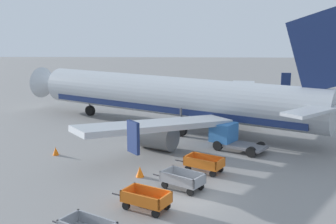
% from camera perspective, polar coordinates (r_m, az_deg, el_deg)
% --- Properties ---
extents(ground_plane, '(220.00, 220.00, 0.00)m').
position_cam_1_polar(ground_plane, '(24.44, 2.42, -11.66)').
color(ground_plane, gray).
extents(airplane, '(34.15, 28.45, 11.34)m').
position_cam_1_polar(airplane, '(39.15, 1.60, 1.98)').
color(airplane, '#B2B7BC').
rests_on(airplane, ground).
extents(baggage_cart_second_in_row, '(3.48, 2.42, 1.07)m').
position_cam_1_polar(baggage_cart_second_in_row, '(22.66, -3.07, -11.96)').
color(baggage_cart_second_in_row, orange).
rests_on(baggage_cart_second_in_row, ground).
extents(baggage_cart_third_in_row, '(3.33, 2.65, 1.07)m').
position_cam_1_polar(baggage_cart_third_in_row, '(25.29, 2.02, -9.35)').
color(baggage_cart_third_in_row, gray).
rests_on(baggage_cart_third_in_row, ground).
extents(baggage_cart_fourth_in_row, '(3.43, 2.48, 1.07)m').
position_cam_1_polar(baggage_cart_fourth_in_row, '(28.21, 5.00, -7.11)').
color(baggage_cart_fourth_in_row, orange).
rests_on(baggage_cart_fourth_in_row, ground).
extents(service_truck_beside_carts, '(4.68, 4.06, 2.10)m').
position_cam_1_polar(service_truck_beside_carts, '(33.43, 8.44, -3.29)').
color(service_truck_beside_carts, slate).
rests_on(service_truck_beside_carts, ground).
extents(traffic_cone_near_plane, '(0.48, 0.48, 0.63)m').
position_cam_1_polar(traffic_cone_near_plane, '(32.92, -15.30, -5.24)').
color(traffic_cone_near_plane, orange).
rests_on(traffic_cone_near_plane, ground).
extents(traffic_cone_mid_apron, '(0.47, 0.47, 0.62)m').
position_cam_1_polar(traffic_cone_mid_apron, '(33.23, -0.52, -4.66)').
color(traffic_cone_mid_apron, orange).
rests_on(traffic_cone_mid_apron, ground).
extents(traffic_cone_by_carts, '(0.54, 0.54, 0.71)m').
position_cam_1_polar(traffic_cone_by_carts, '(27.37, -3.92, -8.24)').
color(traffic_cone_by_carts, orange).
rests_on(traffic_cone_by_carts, ground).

